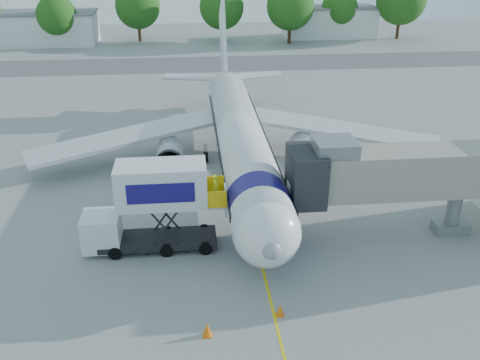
{
  "coord_description": "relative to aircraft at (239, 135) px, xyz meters",
  "views": [
    {
      "loc": [
        -3.83,
        -35.16,
        17.56
      ],
      "look_at": [
        -0.79,
        -4.65,
        3.2
      ],
      "focal_mm": 40.0,
      "sensor_mm": 36.0,
      "label": 1
    }
  ],
  "objects": [
    {
      "name": "tree_c",
      "position": [
        -11.78,
        56.56,
        2.91
      ],
      "size": [
        7.58,
        7.58,
        9.66
      ],
      "color": "#382314",
      "rests_on": "ground"
    },
    {
      "name": "aircraft",
      "position": [
        0.0,
        0.0,
        0.0
      ],
      "size": [
        34.17,
        37.73,
        11.35
      ],
      "color": "white",
      "rests_on": "ground"
    },
    {
      "name": "outbuilding_left",
      "position": [
        -28.0,
        55.88,
        -0.29
      ],
      "size": [
        18.4,
        8.4,
        5.3
      ],
      "color": "silver",
      "rests_on": "ground"
    },
    {
      "name": "outbuilding_right",
      "position": [
        22.0,
        57.88,
        -0.29
      ],
      "size": [
        16.4,
        7.4,
        5.3
      ],
      "color": "silver",
      "rests_on": "ground"
    },
    {
      "name": "safety_cone_b",
      "position": [
        -3.41,
        -19.27,
        -2.59
      ],
      "size": [
        0.46,
        0.46,
        0.74
      ],
      "color": "orange",
      "rests_on": "ground"
    },
    {
      "name": "tree_e",
      "position": [
        13.67,
        52.0,
        3.17
      ],
      "size": [
        7.91,
        7.91,
        10.08
      ],
      "color": "#382314",
      "rests_on": "ground"
    },
    {
      "name": "tree_d",
      "position": [
        2.41,
        54.65,
        2.84
      ],
      "size": [
        7.48,
        7.48,
        9.54
      ],
      "color": "#382314",
      "rests_on": "ground"
    },
    {
      "name": "guidance_line",
      "position": [
        0.0,
        -4.12,
        -2.94
      ],
      "size": [
        0.15,
        70.0,
        0.01
      ],
      "primitive_type": "cube",
      "color": "yellow",
      "rests_on": "ground"
    },
    {
      "name": "ground",
      "position": [
        0.0,
        -4.12,
        -2.95
      ],
      "size": [
        160.0,
        160.0,
        0.0
      ],
      "primitive_type": "plane",
      "color": "gray",
      "rests_on": "ground"
    },
    {
      "name": "taxiway_strip",
      "position": [
        0.0,
        37.88,
        -2.94
      ],
      "size": [
        120.0,
        10.0,
        0.01
      ],
      "primitive_type": "cube",
      "color": "#59595B",
      "rests_on": "ground"
    },
    {
      "name": "tree_g",
      "position": [
        33.64,
        54.54,
        3.73
      ],
      "size": [
        8.62,
        8.62,
        10.99
      ],
      "color": "#382314",
      "rests_on": "ground"
    },
    {
      "name": "tree_b",
      "position": [
        -24.63,
        53.15,
        2.05
      ],
      "size": [
        6.47,
        6.47,
        8.25
      ],
      "color": "#382314",
      "rests_on": "ground"
    },
    {
      "name": "ground_tug",
      "position": [
        -0.05,
        -19.63,
        -2.15
      ],
      "size": [
        4.25,
        3.3,
        1.51
      ],
      "rotation": [
        0.0,
        0.0,
        -0.41
      ],
      "color": "silver",
      "rests_on": "ground"
    },
    {
      "name": "jet_bridge",
      "position": [
        7.99,
        -11.12,
        1.39
      ],
      "size": [
        13.9,
        3.2,
        6.6
      ],
      "color": "#A49A8C",
      "rests_on": "ground"
    },
    {
      "name": "catering_hiloader",
      "position": [
        -6.27,
        -11.12,
        -0.19
      ],
      "size": [
        8.5,
        2.44,
        5.5
      ],
      "color": "black",
      "rests_on": "ground"
    },
    {
      "name": "safety_cone_a",
      "position": [
        0.29,
        -18.15,
        -2.62
      ],
      "size": [
        0.43,
        0.43,
        0.68
      ],
      "color": "orange",
      "rests_on": "ground"
    },
    {
      "name": "tree_f",
      "position": [
        23.35,
        56.61,
        2.03
      ],
      "size": [
        6.43,
        6.43,
        8.2
      ],
      "color": "#382314",
      "rests_on": "ground"
    }
  ]
}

